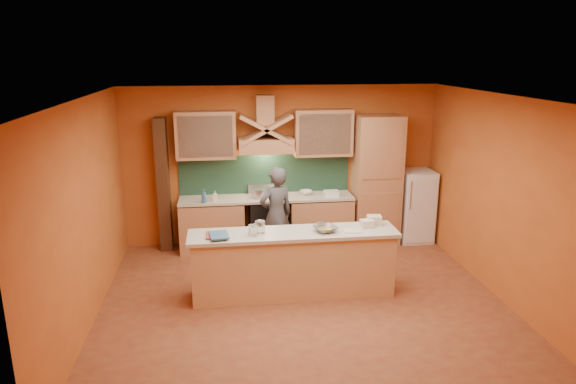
{
  "coord_description": "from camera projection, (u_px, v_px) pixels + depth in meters",
  "views": [
    {
      "loc": [
        -1.05,
        -6.31,
        3.35
      ],
      "look_at": [
        -0.1,
        0.9,
        1.35
      ],
      "focal_mm": 32.0,
      "sensor_mm": 36.0,
      "label": 1
    }
  ],
  "objects": [
    {
      "name": "wall_front",
      "position": [
        353.0,
        292.0,
        4.29
      ],
      "size": [
        5.5,
        0.02,
        2.8
      ],
      "primitive_type": "cube",
      "color": "#BF5E25",
      "rests_on": "floor"
    },
    {
      "name": "upper_cabinet_right",
      "position": [
        323.0,
        133.0,
        8.84
      ],
      "size": [
        1.0,
        0.35,
        0.8
      ],
      "primitive_type": "cube",
      "color": "tan",
      "rests_on": "wall_back"
    },
    {
      "name": "pot_small",
      "position": [
        274.0,
        193.0,
        8.98
      ],
      "size": [
        0.25,
        0.25,
        0.13
      ],
      "primitive_type": "cylinder",
      "rotation": [
        0.0,
        0.0,
        -0.14
      ],
      "color": "silver",
      "rests_on": "stove"
    },
    {
      "name": "cloth",
      "position": [
        352.0,
        231.0,
        7.09
      ],
      "size": [
        0.23,
        0.18,
        0.01
      ],
      "primitive_type": "cube",
      "rotation": [
        0.0,
        0.0,
        -0.06
      ],
      "color": "beige",
      "rests_on": "island_top"
    },
    {
      "name": "book_upper",
      "position": [
        210.0,
        236.0,
        6.81
      ],
      "size": [
        0.28,
        0.36,
        0.03
      ],
      "primitive_type": "imported",
      "rotation": [
        0.0,
        0.0,
        0.12
      ],
      "color": "#39607F",
      "rests_on": "island_top"
    },
    {
      "name": "ceiling",
      "position": [
        305.0,
        98.0,
        6.31
      ],
      "size": [
        5.5,
        5.0,
        0.01
      ],
      "primitive_type": "cube",
      "color": "white",
      "rests_on": "wall_back"
    },
    {
      "name": "dish_rack",
      "position": [
        331.0,
        193.0,
        8.93
      ],
      "size": [
        0.25,
        0.2,
        0.09
      ],
      "primitive_type": "cube",
      "rotation": [
        0.0,
        0.0,
        -0.02
      ],
      "color": "white",
      "rests_on": "counter_top"
    },
    {
      "name": "range_hood",
      "position": [
        266.0,
        145.0,
        8.69
      ],
      "size": [
        0.92,
        0.5,
        0.24
      ],
      "primitive_type": "cube",
      "color": "tan",
      "rests_on": "wall_back"
    },
    {
      "name": "backsplash",
      "position": [
        265.0,
        175.0,
        9.06
      ],
      "size": [
        3.0,
        0.03,
        0.7
      ],
      "primitive_type": "cube",
      "color": "#1A3A2A",
      "rests_on": "wall_back"
    },
    {
      "name": "stove",
      "position": [
        267.0,
        223.0,
        9.0
      ],
      "size": [
        0.6,
        0.58,
        0.9
      ],
      "primitive_type": "cube",
      "color": "black",
      "rests_on": "floor"
    },
    {
      "name": "base_cabinet_right",
      "position": [
        320.0,
        221.0,
        9.13
      ],
      "size": [
        1.1,
        0.6,
        0.86
      ],
      "primitive_type": "cube",
      "color": "tan",
      "rests_on": "floor"
    },
    {
      "name": "upper_cabinet_left",
      "position": [
        206.0,
        135.0,
        8.58
      ],
      "size": [
        1.0,
        0.35,
        0.8
      ],
      "primitive_type": "cube",
      "color": "tan",
      "rests_on": "wall_back"
    },
    {
      "name": "pantry_column",
      "position": [
        376.0,
        180.0,
        9.06
      ],
      "size": [
        0.8,
        0.6,
        2.3
      ],
      "primitive_type": "cube",
      "color": "tan",
      "rests_on": "floor"
    },
    {
      "name": "mixing_bowl",
      "position": [
        326.0,
        229.0,
        7.08
      ],
      "size": [
        0.39,
        0.39,
        0.08
      ],
      "primitive_type": "imported",
      "rotation": [
        0.0,
        0.0,
        0.28
      ],
      "color": "silver",
      "rests_on": "island_top"
    },
    {
      "name": "kitchen_scale",
      "position": [
        321.0,
        228.0,
        7.11
      ],
      "size": [
        0.14,
        0.14,
        0.09
      ],
      "primitive_type": "cube",
      "rotation": [
        0.0,
        0.0,
        -0.41
      ],
      "color": "silver",
      "rests_on": "island_top"
    },
    {
      "name": "fridge",
      "position": [
        415.0,
        206.0,
        9.29
      ],
      "size": [
        0.58,
        0.6,
        1.3
      ],
      "primitive_type": "cube",
      "color": "white",
      "rests_on": "floor"
    },
    {
      "name": "trim_column_left",
      "position": [
        163.0,
        185.0,
        8.74
      ],
      "size": [
        0.2,
        0.3,
        2.3
      ],
      "primitive_type": "cube",
      "color": "#472816",
      "rests_on": "floor"
    },
    {
      "name": "soap_bottle_b",
      "position": [
        204.0,
        196.0,
        8.5
      ],
      "size": [
        0.12,
        0.12,
        0.23
      ],
      "primitive_type": "imported",
      "rotation": [
        0.0,
        0.0,
        0.57
      ],
      "color": "#376398",
      "rests_on": "counter_top"
    },
    {
      "name": "counter_top",
      "position": [
        267.0,
        198.0,
        8.88
      ],
      "size": [
        3.0,
        0.62,
        0.04
      ],
      "primitive_type": "cube",
      "color": "beige",
      "rests_on": "base_cabinet_left"
    },
    {
      "name": "pot_large",
      "position": [
        259.0,
        194.0,
        8.82
      ],
      "size": [
        0.28,
        0.28,
        0.15
      ],
      "primitive_type": "cylinder",
      "rotation": [
        0.0,
        0.0,
        0.27
      ],
      "color": "#BABAC1",
      "rests_on": "stove"
    },
    {
      "name": "person",
      "position": [
        276.0,
        215.0,
        8.29
      ],
      "size": [
        0.68,
        0.56,
        1.59
      ],
      "primitive_type": "imported",
      "rotation": [
        0.0,
        0.0,
        3.5
      ],
      "color": "#4C4C51",
      "rests_on": "floor"
    },
    {
      "name": "soap_bottle_a",
      "position": [
        215.0,
        196.0,
        8.63
      ],
      "size": [
        0.08,
        0.08,
        0.17
      ],
      "primitive_type": "imported",
      "rotation": [
        0.0,
        0.0,
        -0.0
      ],
      "color": "silver",
      "rests_on": "counter_top"
    },
    {
      "name": "book_lower",
      "position": [
        206.0,
        235.0,
        6.9
      ],
      "size": [
        0.22,
        0.3,
        0.03
      ],
      "primitive_type": "imported",
      "rotation": [
        0.0,
        0.0,
        0.0
      ],
      "color": "#A83C3D",
      "rests_on": "island_top"
    },
    {
      "name": "island_top",
      "position": [
        293.0,
        233.0,
        7.09
      ],
      "size": [
        2.9,
        0.62,
        0.05
      ],
      "primitive_type": "cube",
      "color": "beige",
      "rests_on": "island_body"
    },
    {
      "name": "grocery_bag_a",
      "position": [
        374.0,
        220.0,
        7.37
      ],
      "size": [
        0.22,
        0.18,
        0.13
      ],
      "primitive_type": "cube",
      "rotation": [
        0.0,
        0.0,
        -0.11
      ],
      "color": "beige",
      "rests_on": "island_top"
    },
    {
      "name": "jar_large",
      "position": [
        260.0,
        227.0,
        7.02
      ],
      "size": [
        0.15,
        0.15,
        0.17
      ],
      "primitive_type": "cylinder",
      "rotation": [
        0.0,
        0.0,
        -0.1
      ],
      "color": "white",
      "rests_on": "island_top"
    },
    {
      "name": "hood_chimney",
      "position": [
        265.0,
        110.0,
        8.63
      ],
      "size": [
        0.3,
        0.3,
        0.5
      ],
      "primitive_type": "cube",
      "color": "tan",
      "rests_on": "wall_back"
    },
    {
      "name": "island_body",
      "position": [
        293.0,
        266.0,
        7.21
      ],
      "size": [
        2.8,
        0.55,
        0.88
      ],
      "primitive_type": "cube",
      "color": "tan",
      "rests_on": "floor"
    },
    {
      "name": "wall_right",
      "position": [
        502.0,
        199.0,
        7.03
      ],
      "size": [
        0.02,
        5.0,
        2.8
      ],
      "primitive_type": "cube",
      "color": "#BF5E25",
      "rests_on": "floor"
    },
    {
      "name": "bowl_back",
      "position": [
        306.0,
        192.0,
        9.02
      ],
      "size": [
        0.28,
        0.28,
        0.07
      ],
      "primitive_type": "imported",
      "rotation": [
        0.0,
        0.0,
        0.28
      ],
      "color": "silver",
      "rests_on": "counter_top"
    },
    {
      "name": "base_cabinet_left",
      "position": [
        212.0,
        226.0,
        8.89
      ],
      "size": [
        1.1,
        0.6,
        0.86
      ],
      "primitive_type": "cube",
      "color": "tan",
      "rests_on": "floor"
    },
    {
      "name": "jar_small",
      "position": [
        253.0,
        230.0,
        6.92
      ],
      "size": [
        0.15,
        0.15,
        0.15
      ],
      "primitive_type": "cylinder",
      "rotation": [
        0.0,
        0.0,
        0.3
      ],
      "color": "silver",
      "rests_on": "island_top"
    },
    {
      "name": "wall_left",
      "position": [
        85.0,
        215.0,
        6.34
      ],
      "size": [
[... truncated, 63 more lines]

